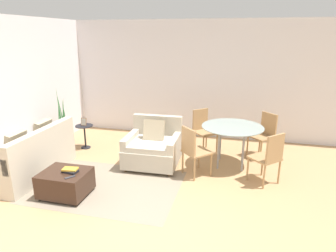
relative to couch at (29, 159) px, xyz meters
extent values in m
plane|color=tan|center=(2.35, -0.88, -0.31)|extent=(20.00, 20.00, 0.00)
cube|color=white|center=(2.35, 2.91, 1.07)|extent=(12.00, 0.06, 2.75)
cube|color=white|center=(-0.56, 0.62, 1.07)|extent=(0.06, 12.00, 2.75)
cube|color=gray|center=(1.51, -0.08, -0.30)|extent=(2.37, 1.69, 0.00)
cube|color=beige|center=(1.51, -0.68, -0.30)|extent=(2.32, 0.06, 0.00)
cube|color=beige|center=(1.51, -0.44, -0.30)|extent=(2.32, 0.06, 0.00)
cube|color=beige|center=(1.51, -0.20, -0.30)|extent=(2.32, 0.06, 0.00)
cube|color=beige|center=(1.51, 0.04, -0.30)|extent=(2.32, 0.06, 0.00)
cube|color=beige|center=(1.51, 0.28, -0.30)|extent=(2.32, 0.06, 0.00)
cube|color=beige|center=(1.51, 0.53, -0.30)|extent=(2.32, 0.06, 0.00)
cube|color=beige|center=(-0.05, 0.00, -0.10)|extent=(0.88, 1.74, 0.42)
cube|color=beige|center=(0.32, 0.00, 0.34)|extent=(0.14, 1.74, 0.45)
cube|color=beige|center=(-0.05, 0.81, 0.24)|extent=(0.81, 0.12, 0.26)
cube|color=tan|center=(0.04, 0.39, 0.39)|extent=(0.19, 0.40, 0.41)
cube|color=tan|center=(0.04, -0.31, 0.39)|extent=(0.19, 0.40, 0.41)
cube|color=beige|center=(2.00, 0.93, -0.08)|extent=(1.00, 0.97, 0.33)
cube|color=beige|center=(2.00, 0.89, 0.14)|extent=(0.76, 0.85, 0.10)
cube|color=beige|center=(1.99, 1.34, 0.33)|extent=(0.98, 0.15, 0.49)
cube|color=beige|center=(1.57, 0.92, 0.19)|extent=(0.14, 0.88, 0.20)
cube|color=beige|center=(2.43, 0.94, 0.19)|extent=(0.14, 0.88, 0.20)
cylinder|color=brown|center=(1.60, 0.52, -0.28)|extent=(0.05, 0.05, 0.06)
cylinder|color=brown|center=(2.42, 0.54, -0.28)|extent=(0.05, 0.05, 0.06)
cylinder|color=brown|center=(1.58, 1.31, -0.28)|extent=(0.05, 0.05, 0.06)
cylinder|color=brown|center=(2.40, 1.33, -0.28)|extent=(0.05, 0.05, 0.06)
cube|color=tan|center=(2.00, 1.05, 0.36)|extent=(0.40, 0.23, 0.40)
cube|color=#382319|center=(1.02, -0.48, -0.09)|extent=(0.71, 0.59, 0.36)
cylinder|color=black|center=(0.72, -0.73, -0.29)|extent=(0.04, 0.04, 0.04)
cylinder|color=black|center=(1.32, -0.73, -0.29)|extent=(0.04, 0.04, 0.04)
cylinder|color=black|center=(0.72, -0.24, -0.29)|extent=(0.04, 0.04, 0.04)
cylinder|color=black|center=(1.32, -0.24, -0.29)|extent=(0.04, 0.04, 0.04)
cube|color=black|center=(1.12, -0.48, 0.11)|extent=(0.25, 0.16, 0.03)
cube|color=gold|center=(1.11, -0.47, 0.14)|extent=(0.24, 0.17, 0.03)
cube|color=#333338|center=(1.21, -0.63, 0.10)|extent=(0.13, 0.15, 0.01)
cylinder|color=#333338|center=(-0.20, 1.40, -0.15)|extent=(0.35, 0.35, 0.31)
cylinder|color=black|center=(-0.20, 1.40, 0.00)|extent=(0.33, 0.33, 0.02)
cone|color=#387A42|center=(-0.12, 1.39, 0.39)|extent=(0.06, 0.12, 0.77)
cone|color=#387A42|center=(-0.18, 1.43, 0.40)|extent=(0.08, 0.07, 0.79)
cone|color=#387A42|center=(-0.23, 1.49, 0.40)|extent=(0.13, 0.07, 0.79)
cone|color=#387A42|center=(-0.27, 1.39, 0.36)|extent=(0.06, 0.12, 0.71)
cone|color=#387A42|center=(-0.23, 1.36, 0.53)|extent=(0.15, 0.11, 1.04)
cone|color=#387A42|center=(-0.17, 1.34, 0.48)|extent=(0.14, 0.09, 0.94)
cylinder|color=black|center=(0.29, 1.43, 0.20)|extent=(0.38, 0.38, 0.02)
cylinder|color=black|center=(0.29, 1.43, -0.05)|extent=(0.04, 0.04, 0.48)
cylinder|color=black|center=(0.29, 1.43, -0.30)|extent=(0.21, 0.21, 0.02)
cube|color=#8C6647|center=(0.29, 1.43, 0.30)|extent=(0.13, 0.05, 0.17)
cube|color=#B2A893|center=(0.29, 1.43, 0.30)|extent=(0.10, 0.03, 0.14)
cube|color=#8C6647|center=(0.29, 1.46, 0.25)|extent=(0.02, 0.03, 0.08)
cylinder|color=#8C9E99|center=(3.45, 1.29, 0.47)|extent=(1.14, 1.14, 0.01)
cylinder|color=#99999E|center=(3.23, 1.07, 0.08)|extent=(0.04, 0.04, 0.77)
cylinder|color=#99999E|center=(3.67, 1.07, 0.08)|extent=(0.04, 0.04, 0.77)
cylinder|color=#99999E|center=(3.23, 1.51, 0.08)|extent=(0.04, 0.04, 0.77)
cylinder|color=#99999E|center=(3.67, 1.51, 0.08)|extent=(0.04, 0.04, 0.77)
cube|color=tan|center=(2.88, 0.72, 0.13)|extent=(0.59, 0.59, 0.03)
cube|color=tan|center=(2.75, 0.59, 0.37)|extent=(0.29, 0.29, 0.45)
cylinder|color=tan|center=(3.14, 0.72, -0.10)|extent=(0.03, 0.03, 0.42)
cylinder|color=tan|center=(2.88, 0.98, -0.10)|extent=(0.03, 0.03, 0.42)
cylinder|color=tan|center=(2.88, 0.47, -0.10)|extent=(0.03, 0.03, 0.42)
cylinder|color=tan|center=(2.63, 0.72, -0.10)|extent=(0.03, 0.03, 0.42)
cube|color=tan|center=(4.01, 0.72, 0.13)|extent=(0.59, 0.59, 0.03)
cube|color=tan|center=(4.15, 0.59, 0.37)|extent=(0.29, 0.29, 0.45)
cylinder|color=tan|center=(4.01, 0.98, -0.10)|extent=(0.03, 0.03, 0.42)
cylinder|color=tan|center=(3.76, 0.72, -0.10)|extent=(0.03, 0.03, 0.42)
cylinder|color=tan|center=(4.27, 0.72, -0.10)|extent=(0.03, 0.03, 0.42)
cylinder|color=tan|center=(4.01, 0.47, -0.10)|extent=(0.03, 0.03, 0.42)
cube|color=tan|center=(2.88, 1.85, 0.13)|extent=(0.59, 0.59, 0.03)
cube|color=tan|center=(2.75, 1.99, 0.37)|extent=(0.29, 0.29, 0.45)
cylinder|color=tan|center=(2.88, 1.60, -0.10)|extent=(0.03, 0.03, 0.42)
cylinder|color=tan|center=(3.14, 1.85, -0.10)|extent=(0.03, 0.03, 0.42)
cylinder|color=tan|center=(2.63, 1.85, -0.10)|extent=(0.03, 0.03, 0.42)
cylinder|color=tan|center=(2.88, 2.11, -0.10)|extent=(0.03, 0.03, 0.42)
cube|color=tan|center=(4.01, 1.85, 0.13)|extent=(0.59, 0.59, 0.03)
cube|color=tan|center=(4.15, 1.99, 0.37)|extent=(0.29, 0.29, 0.45)
cylinder|color=tan|center=(3.76, 1.85, -0.10)|extent=(0.03, 0.03, 0.42)
cylinder|color=tan|center=(4.01, 1.60, -0.10)|extent=(0.03, 0.03, 0.42)
cylinder|color=tan|center=(4.01, 2.11, -0.10)|extent=(0.03, 0.03, 0.42)
cylinder|color=tan|center=(4.27, 1.85, -0.10)|extent=(0.03, 0.03, 0.42)
camera|label=1|loc=(3.57, -4.14, 2.11)|focal=32.00mm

